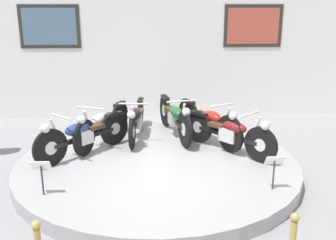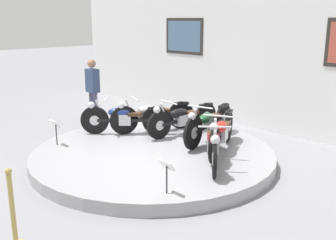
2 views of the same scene
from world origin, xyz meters
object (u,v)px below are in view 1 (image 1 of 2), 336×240
object	(u,v)px
info_placard_front_centre	(274,165)
motorcycle_green	(175,117)
motorcycle_blue	(82,134)
motorcycle_maroon	(230,132)
motorcycle_black	(136,119)
info_placard_front_left	(41,170)
motorcycle_silver	(102,124)
motorcycle_red	(209,121)

from	to	relation	value
info_placard_front_centre	motorcycle_green	bearing A→B (deg)	117.04
motorcycle_blue	motorcycle_maroon	world-z (taller)	motorcycle_blue
motorcycle_black	info_placard_front_left	world-z (taller)	motorcycle_black
motorcycle_silver	info_placard_front_left	world-z (taller)	motorcycle_silver
motorcycle_blue	motorcycle_red	world-z (taller)	motorcycle_red
motorcycle_silver	motorcycle_maroon	xyz separation A→B (m)	(2.25, -0.58, -0.01)
info_placard_front_centre	motorcycle_blue	bearing A→B (deg)	153.07
motorcycle_red	motorcycle_maroon	xyz separation A→B (m)	(0.27, -0.58, -0.02)
motorcycle_red	info_placard_front_left	distance (m)	3.28
motorcycle_black	motorcycle_red	bearing A→B (deg)	-14.22
motorcycle_black	info_placard_front_centre	size ratio (longest dim) A/B	3.80
motorcycle_black	motorcycle_maroon	bearing A→B (deg)	-29.48
motorcycle_maroon	info_placard_front_left	size ratio (longest dim) A/B	2.95
motorcycle_blue	motorcycle_red	size ratio (longest dim) A/B	0.79
motorcycle_black	info_placard_front_left	size ratio (longest dim) A/B	3.80
motorcycle_black	info_placard_front_centre	world-z (taller)	motorcycle_black
info_placard_front_left	motorcycle_blue	bearing A→B (deg)	77.39
info_placard_front_left	motorcycle_black	bearing A→B (deg)	62.82
motorcycle_maroon	info_placard_front_centre	world-z (taller)	motorcycle_maroon
motorcycle_blue	motorcycle_maroon	size ratio (longest dim) A/B	0.96
motorcycle_red	motorcycle_maroon	world-z (taller)	motorcycle_red
info_placard_front_left	info_placard_front_centre	bearing A→B (deg)	0.00
motorcycle_green	motorcycle_maroon	world-z (taller)	motorcycle_green
motorcycle_blue	motorcycle_silver	bearing A→B (deg)	64.27
info_placard_front_left	motorcycle_red	bearing A→B (deg)	38.17
motorcycle_silver	motorcycle_black	distance (m)	0.71
motorcycle_blue	motorcycle_maroon	distance (m)	2.53
motorcycle_silver	motorcycle_red	distance (m)	1.98
info_placard_front_left	info_placard_front_centre	size ratio (longest dim) A/B	1.00
motorcycle_green	motorcycle_silver	bearing A→B (deg)	-165.48
motorcycle_green	info_placard_front_left	distance (m)	3.09
motorcycle_blue	motorcycle_green	world-z (taller)	motorcycle_green
motorcycle_black	info_placard_front_left	xyz separation A→B (m)	(-1.22, -2.38, -0.00)
motorcycle_blue	info_placard_front_centre	world-z (taller)	motorcycle_blue
motorcycle_blue	motorcycle_silver	world-z (taller)	motorcycle_silver
motorcycle_silver	info_placard_front_left	distance (m)	2.11
motorcycle_blue	motorcycle_green	size ratio (longest dim) A/B	0.73
motorcycle_maroon	info_placard_front_left	distance (m)	3.20
motorcycle_black	motorcycle_blue	bearing A→B (deg)	-134.09
motorcycle_silver	motorcycle_black	xyz separation A→B (m)	(0.62, 0.35, -0.01)
motorcycle_silver	info_placard_front_centre	distance (m)	3.28
motorcycle_blue	motorcycle_silver	distance (m)	0.64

